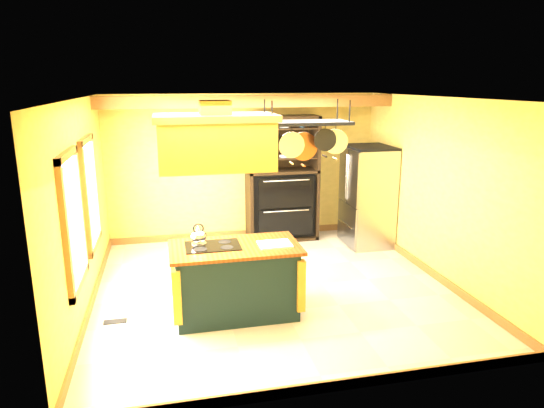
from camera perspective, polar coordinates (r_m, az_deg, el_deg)
name	(u,v)px	position (r m, az deg, el deg)	size (l,w,h in m)	color
floor	(273,288)	(7.14, 0.10, -9.84)	(5.00, 5.00, 0.00)	beige
ceiling	(273,98)	(6.52, 0.11, 12.37)	(5.00, 5.00, 0.00)	white
wall_back	(244,167)	(9.11, -3.35, 4.34)	(5.00, 0.02, 2.70)	#E4BD53
wall_front	(334,261)	(4.40, 7.31, -6.67)	(5.00, 0.02, 2.70)	#E4BD53
wall_left	(82,208)	(6.64, -21.46, -0.39)	(0.02, 5.00, 2.70)	#E4BD53
wall_right	(436,189)	(7.64, 18.74, 1.67)	(0.02, 5.00, 2.70)	#E4BD53
ceiling_beam	(250,101)	(8.19, -2.55, 11.97)	(5.00, 0.15, 0.20)	olive
window_near	(74,221)	(5.85, -22.30, -1.83)	(0.06, 1.06, 1.56)	olive
window_far	(91,193)	(7.20, -20.54, 1.19)	(0.06, 1.06, 1.56)	olive
kitchen_island	(235,279)	(6.24, -4.34, -8.84)	(1.63, 0.91, 1.11)	#13252B
range_hood	(216,140)	(5.76, -6.63, 7.47)	(1.41, 0.80, 0.80)	gold
pot_rack	(306,131)	(5.98, 4.04, 8.52)	(1.13, 0.52, 0.75)	black
refrigerator	(367,198)	(8.91, 11.13, 0.65)	(0.77, 0.90, 1.77)	#9A9DA2
hutch	(282,192)	(9.09, 1.13, 1.40)	(1.31, 0.59, 2.31)	black
floor_register	(115,321)	(6.52, -17.97, -13.01)	(0.28, 0.12, 0.01)	black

